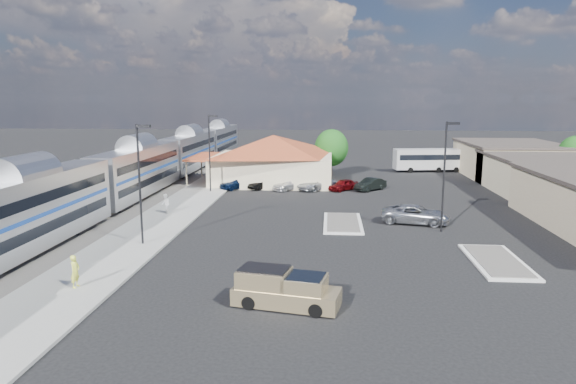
# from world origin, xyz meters

# --- Properties ---
(ground) EXTENTS (280.00, 280.00, 0.00)m
(ground) POSITION_xyz_m (0.00, 0.00, 0.00)
(ground) COLOR black
(ground) RESTS_ON ground
(railbed) EXTENTS (16.00, 100.00, 0.12)m
(railbed) POSITION_xyz_m (-21.00, 8.00, 0.06)
(railbed) COLOR #4C4944
(railbed) RESTS_ON ground
(platform) EXTENTS (5.50, 92.00, 0.18)m
(platform) POSITION_xyz_m (-12.00, 6.00, 0.09)
(platform) COLOR gray
(platform) RESTS_ON ground
(passenger_train) EXTENTS (3.00, 104.00, 5.55)m
(passenger_train) POSITION_xyz_m (-18.00, 12.13, 2.87)
(passenger_train) COLOR silver
(passenger_train) RESTS_ON ground
(freight_cars) EXTENTS (2.80, 46.00, 4.00)m
(freight_cars) POSITION_xyz_m (-24.00, 6.94, 1.93)
(freight_cars) COLOR black
(freight_cars) RESTS_ON ground
(station_depot) EXTENTS (18.35, 12.24, 6.20)m
(station_depot) POSITION_xyz_m (-4.56, 24.00, 3.13)
(station_depot) COLOR #BFB48C
(station_depot) RESTS_ON ground
(buildings_east) EXTENTS (14.40, 51.40, 4.80)m
(buildings_east) POSITION_xyz_m (28.00, 14.28, 2.27)
(buildings_east) COLOR #C6B28C
(buildings_east) RESTS_ON ground
(traffic_island_south) EXTENTS (3.30, 7.50, 0.21)m
(traffic_island_south) POSITION_xyz_m (4.00, 2.00, 0.10)
(traffic_island_south) COLOR silver
(traffic_island_south) RESTS_ON ground
(traffic_island_north) EXTENTS (3.30, 7.50, 0.21)m
(traffic_island_north) POSITION_xyz_m (14.00, -8.00, 0.10)
(traffic_island_north) COLOR silver
(traffic_island_north) RESTS_ON ground
(lamp_plat_s) EXTENTS (1.08, 0.25, 9.00)m
(lamp_plat_s) POSITION_xyz_m (-10.90, -6.00, 5.34)
(lamp_plat_s) COLOR black
(lamp_plat_s) RESTS_ON ground
(lamp_plat_n) EXTENTS (1.08, 0.25, 9.00)m
(lamp_plat_n) POSITION_xyz_m (-10.90, 16.00, 5.34)
(lamp_plat_n) COLOR black
(lamp_plat_n) RESTS_ON ground
(lamp_lot) EXTENTS (1.08, 0.25, 9.00)m
(lamp_lot) POSITION_xyz_m (12.10, 0.00, 5.34)
(lamp_lot) COLOR black
(lamp_lot) RESTS_ON ground
(tree_east_c) EXTENTS (4.41, 4.41, 6.21)m
(tree_east_c) POSITION_xyz_m (34.00, 26.00, 3.76)
(tree_east_c) COLOR #382314
(tree_east_c) RESTS_ON ground
(tree_depot) EXTENTS (4.71, 4.71, 6.63)m
(tree_depot) POSITION_xyz_m (3.00, 30.00, 4.02)
(tree_depot) COLOR #382314
(tree_depot) RESTS_ON ground
(pickup_truck) EXTENTS (5.84, 3.05, 1.92)m
(pickup_truck) POSITION_xyz_m (0.62, -16.44, 0.91)
(pickup_truck) COLOR tan
(pickup_truck) RESTS_ON ground
(suv) EXTENTS (6.31, 3.95, 1.63)m
(suv) POSITION_xyz_m (10.35, 2.69, 0.81)
(suv) COLOR #AEB1B6
(suv) RESTS_ON ground
(coach_bus) EXTENTS (10.85, 3.83, 3.41)m
(coach_bus) POSITION_xyz_m (17.71, 35.99, 1.96)
(coach_bus) COLOR silver
(coach_bus) RESTS_ON ground
(person_a) EXTENTS (0.50, 0.72, 1.89)m
(person_a) POSITION_xyz_m (-11.54, -15.09, 1.12)
(person_a) COLOR #DBE346
(person_a) RESTS_ON platform
(person_b) EXTENTS (0.96, 1.07, 1.83)m
(person_b) POSITION_xyz_m (-12.53, 4.23, 1.10)
(person_b) COLOR silver
(person_b) RESTS_ON platform
(parked_car_a) EXTENTS (4.34, 4.45, 1.51)m
(parked_car_a) POSITION_xyz_m (-8.36, 18.69, 0.76)
(parked_car_a) COLOR #0D1E43
(parked_car_a) RESTS_ON ground
(parked_car_b) EXTENTS (3.73, 3.92, 1.32)m
(parked_car_b) POSITION_xyz_m (-5.16, 18.99, 0.66)
(parked_car_b) COLOR black
(parked_car_b) RESTS_ON ground
(parked_car_c) EXTENTS (4.67, 4.66, 1.36)m
(parked_car_c) POSITION_xyz_m (-1.96, 18.69, 0.68)
(parked_car_c) COLOR silver
(parked_car_c) RESTS_ON ground
(parked_car_d) EXTENTS (5.38, 5.53, 1.47)m
(parked_car_d) POSITION_xyz_m (1.24, 18.99, 0.73)
(parked_car_d) COLOR #9CA0A4
(parked_car_d) RESTS_ON ground
(parked_car_e) EXTENTS (3.96, 3.94, 1.36)m
(parked_car_e) POSITION_xyz_m (4.44, 18.69, 0.68)
(parked_car_e) COLOR maroon
(parked_car_e) RESTS_ON ground
(parked_car_f) EXTENTS (4.17, 4.35, 1.47)m
(parked_car_f) POSITION_xyz_m (7.64, 18.99, 0.74)
(parked_car_f) COLOR black
(parked_car_f) RESTS_ON ground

